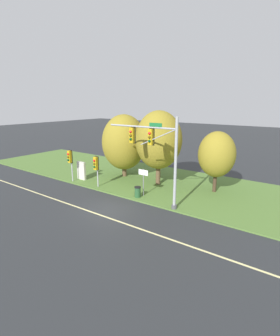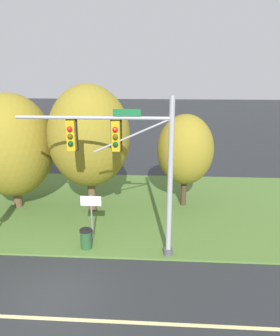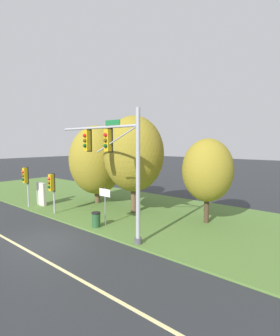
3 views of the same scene
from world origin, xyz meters
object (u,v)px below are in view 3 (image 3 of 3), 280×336
at_px(pedestrian_signal_further_along, 26,178).
at_px(tree_nearest_road, 97,160).
at_px(tree_left_of_mast, 134,154).
at_px(route_sign_post, 105,200).
at_px(info_kiosk, 41,194).
at_px(trash_bin, 96,220).
at_px(tree_behind_signpost, 207,170).
at_px(traffic_signal_mast, 114,156).
at_px(pedestrian_signal_near_kerb, 52,185).

bearing_deg(pedestrian_signal_further_along, tree_nearest_road, 57.55).
bearing_deg(tree_left_of_mast, tree_nearest_road, 176.37).
distance_m(pedestrian_signal_further_along, route_sign_post, 8.45).
bearing_deg(info_kiosk, trash_bin, -5.31).
height_order(tree_behind_signpost, trash_bin, tree_behind_signpost).
height_order(traffic_signal_mast, tree_left_of_mast, tree_left_of_mast).
bearing_deg(tree_left_of_mast, pedestrian_signal_further_along, -149.22).
xyz_separation_m(tree_nearest_road, tree_behind_signpost, (9.89, 0.89, -0.30)).
bearing_deg(traffic_signal_mast, tree_nearest_road, 146.29).
xyz_separation_m(tree_left_of_mast, tree_behind_signpost, (5.33, 1.18, -0.95)).
height_order(pedestrian_signal_near_kerb, info_kiosk, pedestrian_signal_near_kerb).
height_order(route_sign_post, tree_nearest_road, tree_nearest_road).
bearing_deg(pedestrian_signal_near_kerb, pedestrian_signal_further_along, -174.92).
height_order(traffic_signal_mast, route_sign_post, traffic_signal_mast).
bearing_deg(tree_left_of_mast, tree_behind_signpost, 12.42).
xyz_separation_m(pedestrian_signal_further_along, route_sign_post, (8.36, 1.02, -0.77)).
height_order(pedestrian_signal_near_kerb, trash_bin, pedestrian_signal_near_kerb).
distance_m(pedestrian_signal_near_kerb, tree_nearest_road, 4.81).
xyz_separation_m(pedestrian_signal_further_along, tree_behind_signpost, (12.96, 5.72, 1.05)).
xyz_separation_m(pedestrian_signal_near_kerb, info_kiosk, (-3.09, 0.85, -1.21)).
relative_size(pedestrian_signal_near_kerb, route_sign_post, 1.26).
relative_size(route_sign_post, tree_nearest_road, 0.36).
distance_m(tree_behind_signpost, trash_bin, 7.73).
xyz_separation_m(pedestrian_signal_near_kerb, tree_left_of_mast, (4.26, 4.24, 2.24)).
xyz_separation_m(tree_left_of_mast, info_kiosk, (-7.35, -3.39, -3.45)).
xyz_separation_m(traffic_signal_mast, pedestrian_signal_further_along, (-10.23, -0.06, -2.08)).
xyz_separation_m(tree_behind_signpost, trash_bin, (-4.77, -5.31, -2.97)).
bearing_deg(pedestrian_signal_near_kerb, route_sign_post, 8.16).
relative_size(route_sign_post, tree_behind_signpost, 0.43).
bearing_deg(route_sign_post, traffic_signal_mast, -27.08).
bearing_deg(trash_bin, traffic_signal_mast, -9.84).
bearing_deg(trash_bin, tree_left_of_mast, 97.77).
relative_size(tree_nearest_road, info_kiosk, 3.53).
bearing_deg(pedestrian_signal_near_kerb, tree_nearest_road, 93.71).
distance_m(pedestrian_signal_further_along, info_kiosk, 1.87).
relative_size(tree_nearest_road, tree_behind_signpost, 1.22).
relative_size(pedestrian_signal_near_kerb, tree_nearest_road, 0.45).
distance_m(tree_nearest_road, trash_bin, 7.51).
bearing_deg(pedestrian_signal_further_along, info_kiosk, 76.30).
relative_size(pedestrian_signal_near_kerb, trash_bin, 3.22).
bearing_deg(tree_behind_signpost, tree_nearest_road, -174.88).
bearing_deg(pedestrian_signal_further_along, tree_left_of_mast, 30.78).
relative_size(traffic_signal_mast, info_kiosk, 3.66).
relative_size(tree_nearest_road, trash_bin, 7.20).
distance_m(pedestrian_signal_near_kerb, trash_bin, 5.11).
bearing_deg(tree_nearest_road, tree_behind_signpost, 5.12).
bearing_deg(tree_behind_signpost, info_kiosk, -160.18).
height_order(route_sign_post, tree_left_of_mast, tree_left_of_mast).
distance_m(pedestrian_signal_near_kerb, pedestrian_signal_further_along, 3.39).
bearing_deg(traffic_signal_mast, trash_bin, 170.16).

